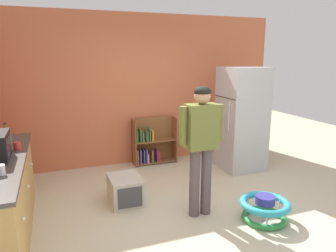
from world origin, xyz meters
The scene contains 10 objects.
ground_plane centered at (0.00, 0.00, 0.00)m, with size 12.00×12.00×0.00m, color beige.
back_wall centered at (0.00, 2.33, 1.35)m, with size 5.20×0.06×2.70m, color #CD6B46.
refrigerator centered at (1.50, 1.34, 0.89)m, with size 0.73×0.68×1.78m.
bookshelf centered at (0.11, 2.14, 0.36)m, with size 0.80×0.28×0.85m.
standing_person centered at (0.09, 0.06, 0.97)m, with size 0.57×0.22×1.62m.
baby_walker centered at (0.76, -0.35, 0.16)m, with size 0.60×0.60×0.32m.
pet_carrier centered at (-0.72, 0.73, 0.18)m, with size 0.42×0.55×0.36m.
amber_bottle centered at (-2.14, 1.09, 1.00)m, with size 0.07×0.07×0.25m.
red_cup centered at (-1.98, 0.66, 0.95)m, with size 0.08×0.08×0.10m, color red.
white_cup centered at (-2.06, -0.14, 0.95)m, with size 0.08×0.08×0.10m, color white.
Camera 1 is at (-1.56, -3.21, 1.97)m, focal length 33.53 mm.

